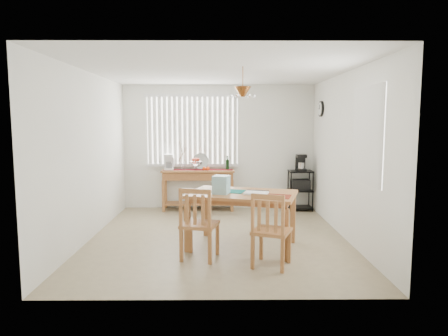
{
  "coord_description": "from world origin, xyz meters",
  "views": [
    {
      "loc": [
        0.05,
        -6.18,
        1.82
      ],
      "look_at": [
        0.1,
        0.55,
        1.05
      ],
      "focal_mm": 32.0,
      "sensor_mm": 36.0,
      "label": 1
    }
  ],
  "objects_px": {
    "wire_cart": "(300,186)",
    "dining_table": "(242,199)",
    "chair_right": "(271,231)",
    "chair_left": "(199,224)",
    "sideboard": "(199,180)",
    "cart_items": "(301,163)"
  },
  "relations": [
    {
      "from": "wire_cart",
      "to": "cart_items",
      "type": "height_order",
      "value": "cart_items"
    },
    {
      "from": "wire_cart",
      "to": "dining_table",
      "type": "xyz_separation_m",
      "value": [
        -1.34,
        -2.49,
        0.22
      ]
    },
    {
      "from": "sideboard",
      "to": "cart_items",
      "type": "bearing_deg",
      "value": -0.28
    },
    {
      "from": "cart_items",
      "to": "wire_cart",
      "type": "bearing_deg",
      "value": -90.0
    },
    {
      "from": "chair_left",
      "to": "sideboard",
      "type": "bearing_deg",
      "value": 93.19
    },
    {
      "from": "cart_items",
      "to": "dining_table",
      "type": "xyz_separation_m",
      "value": [
        -1.34,
        -2.5,
        -0.27
      ]
    },
    {
      "from": "dining_table",
      "to": "chair_right",
      "type": "distance_m",
      "value": 0.91
    },
    {
      "from": "wire_cart",
      "to": "chair_left",
      "type": "height_order",
      "value": "chair_left"
    },
    {
      "from": "sideboard",
      "to": "chair_left",
      "type": "relative_size",
      "value": 1.53
    },
    {
      "from": "cart_items",
      "to": "chair_left",
      "type": "distance_m",
      "value": 3.63
    },
    {
      "from": "wire_cart",
      "to": "dining_table",
      "type": "bearing_deg",
      "value": -118.37
    },
    {
      "from": "sideboard",
      "to": "cart_items",
      "type": "relative_size",
      "value": 4.39
    },
    {
      "from": "sideboard",
      "to": "dining_table",
      "type": "bearing_deg",
      "value": -72.89
    },
    {
      "from": "dining_table",
      "to": "sideboard",
      "type": "bearing_deg",
      "value": 107.11
    },
    {
      "from": "sideboard",
      "to": "dining_table",
      "type": "relative_size",
      "value": 0.87
    },
    {
      "from": "sideboard",
      "to": "wire_cart",
      "type": "height_order",
      "value": "sideboard"
    },
    {
      "from": "cart_items",
      "to": "dining_table",
      "type": "height_order",
      "value": "cart_items"
    },
    {
      "from": "wire_cart",
      "to": "dining_table",
      "type": "distance_m",
      "value": 2.84
    },
    {
      "from": "wire_cart",
      "to": "dining_table",
      "type": "height_order",
      "value": "wire_cart"
    },
    {
      "from": "chair_right",
      "to": "chair_left",
      "type": "bearing_deg",
      "value": 162.23
    },
    {
      "from": "chair_left",
      "to": "chair_right",
      "type": "distance_m",
      "value": 0.97
    },
    {
      "from": "cart_items",
      "to": "chair_right",
      "type": "xyz_separation_m",
      "value": [
        -1.03,
        -3.32,
        -0.52
      ]
    }
  ]
}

